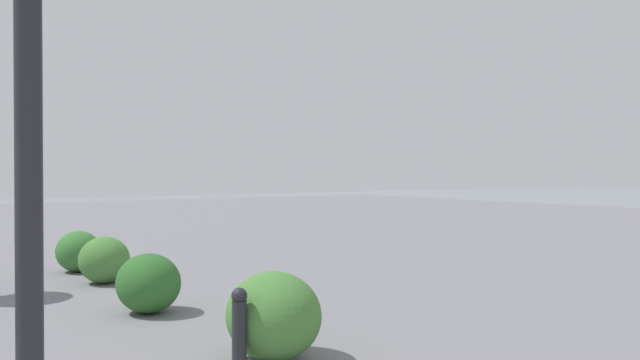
% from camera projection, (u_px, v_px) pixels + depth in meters
% --- Properties ---
extents(bollard_mid, '(0.13, 0.13, 0.69)m').
position_uv_depth(bollard_mid, '(239.00, 329.00, 5.05)').
color(bollard_mid, '#232328').
rests_on(bollard_mid, ground).
extents(shrub_low, '(0.80, 0.72, 0.68)m').
position_uv_depth(shrub_low, '(104.00, 260.00, 9.16)').
color(shrub_low, '#477F38').
rests_on(shrub_low, ground).
extents(shrub_round, '(0.78, 0.70, 0.66)m').
position_uv_depth(shrub_round, '(78.00, 251.00, 10.20)').
color(shrub_round, '#387533').
rests_on(shrub_round, ground).
extents(shrub_wide, '(0.89, 0.80, 0.76)m').
position_uv_depth(shrub_wide, '(274.00, 316.00, 5.43)').
color(shrub_wide, '#477F38').
rests_on(shrub_wide, ground).
extents(shrub_tall, '(0.80, 0.72, 0.68)m').
position_uv_depth(shrub_tall, '(149.00, 283.00, 7.22)').
color(shrub_tall, '#2D6628').
rests_on(shrub_tall, ground).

